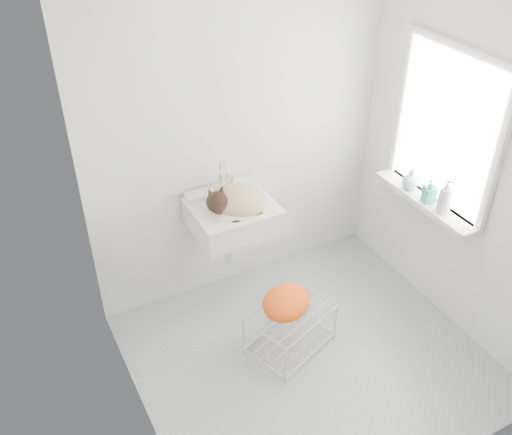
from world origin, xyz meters
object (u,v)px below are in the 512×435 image
sink (233,205)px  bottle_b (428,202)px  wire_rack (290,330)px  bottle_c (409,188)px  bottle_a (442,212)px  cat (235,201)px

sink → bottle_b: bearing=-25.9°
wire_rack → bottle_c: (1.06, 0.20, 0.70)m
wire_rack → bottle_a: bottle_a is taller
wire_rack → bottle_a: 1.27m
sink → cat: cat is taller
cat → bottle_b: size_ratio=2.70×
wire_rack → bottle_c: size_ratio=3.49×
sink → bottle_b: (1.18, -0.57, 0.00)m
bottle_a → bottle_c: 0.33m
bottle_c → bottle_a: bearing=-90.0°
bottle_a → bottle_b: bearing=90.0°
wire_rack → bottle_b: 1.27m
sink → wire_rack: (0.13, -0.59, -0.70)m
bottle_c → bottle_b: bearing=-90.0°
sink → bottle_c: bearing=-18.0°
sink → bottle_a: size_ratio=2.73×
bottle_a → wire_rack: bearing=173.3°
wire_rack → bottle_a: bearing=-6.7°
sink → cat: 0.05m
bottle_a → bottle_b: bottle_a is taller
cat → wire_rack: (0.11, -0.57, -0.74)m
wire_rack → bottle_b: size_ratio=3.10×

